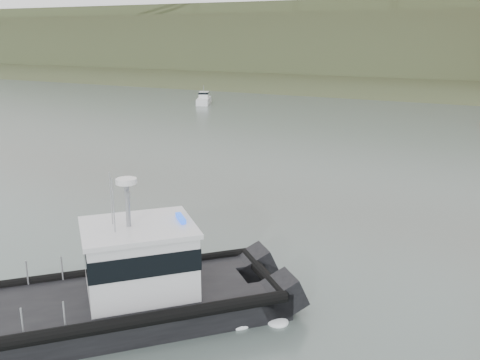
{
  "coord_description": "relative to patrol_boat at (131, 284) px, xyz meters",
  "views": [
    {
      "loc": [
        15.36,
        -18.5,
        10.76
      ],
      "look_at": [
        1.23,
        8.41,
        2.4
      ],
      "focal_mm": 40.0,
      "sensor_mm": 36.0,
      "label": 1
    }
  ],
  "objects": [
    {
      "name": "patrol_boat",
      "position": [
        0.0,
        0.0,
        0.0
      ],
      "size": [
        11.48,
        11.78,
        5.86
      ],
      "rotation": [
        0.0,
        0.0,
        -0.76
      ],
      "color": "black",
      "rests_on": "ground"
    },
    {
      "name": "ground",
      "position": [
        -2.95,
        3.87,
        -1.47
      ],
      "size": [
        400.0,
        400.0,
        0.0
      ],
      "primitive_type": "plane",
      "color": "#46534E",
      "rests_on": "ground"
    },
    {
      "name": "motorboat",
      "position": [
        -31.87,
        57.43,
        -0.72
      ],
      "size": [
        3.9,
        5.67,
        2.98
      ],
      "rotation": [
        0.0,
        0.0,
        0.43
      ],
      "color": "silver",
      "rests_on": "ground"
    },
    {
      "name": "headlands",
      "position": [
        -2.95,
        129.37,
        5.58
      ],
      "size": [
        500.0,
        105.36,
        27.12
      ],
      "color": "#344125",
      "rests_on": "ground"
    }
  ]
}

